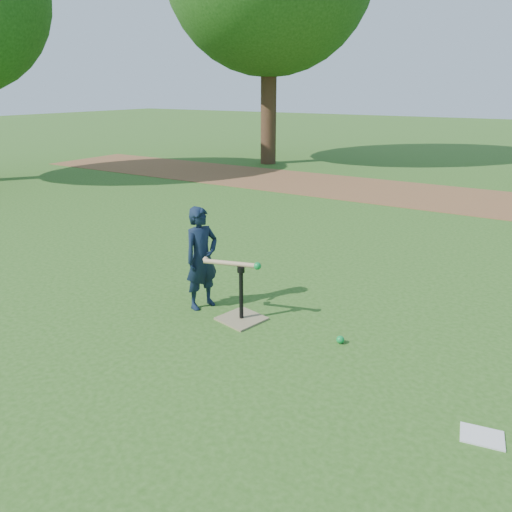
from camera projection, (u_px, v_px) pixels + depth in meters
The scene contains 7 objects.
ground at pixel (271, 318), 5.50m from camera, with size 80.00×80.00×0.00m, color #285116.
dirt_strip at pixel (436, 197), 11.51m from camera, with size 24.00×3.00×0.01m, color brown.
child at pixel (202, 258), 5.61m from camera, with size 0.43×0.28×1.18m, color black.
wiffle_ball_ground at pixel (340, 340), 4.95m from camera, with size 0.08×0.08×0.08m, color #0C8935.
clipboard at pixel (482, 436), 3.63m from camera, with size 0.30×0.23×0.01m, color silver.
batting_tee at pixel (241, 310), 5.42m from camera, with size 0.52×0.52×0.61m.
swing_action at pixel (233, 264), 5.29m from camera, with size 0.66×0.23×0.08m.
Camera 1 is at (2.51, -4.31, 2.42)m, focal length 35.00 mm.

